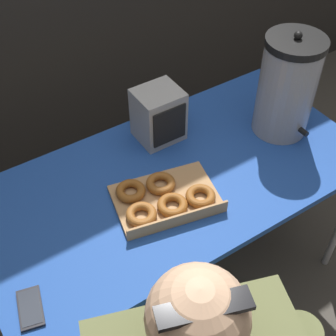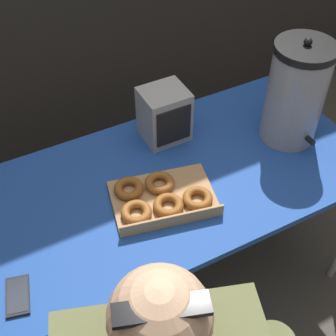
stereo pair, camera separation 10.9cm
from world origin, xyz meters
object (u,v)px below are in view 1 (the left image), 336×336
at_px(cell_phone, 30,308).
at_px(donut_box, 164,199).
at_px(space_heater, 159,115).
at_px(coffee_urn, 288,87).

bearing_deg(cell_phone, donut_box, 27.30).
bearing_deg(cell_phone, space_heater, 45.31).
relative_size(donut_box, space_heater, 1.87).
height_order(coffee_urn, cell_phone, coffee_urn).
relative_size(donut_box, coffee_urn, 0.93).
bearing_deg(coffee_urn, donut_box, -172.45).
xyz_separation_m(coffee_urn, cell_phone, (-1.16, -0.21, -0.20)).
height_order(cell_phone, space_heater, space_heater).
bearing_deg(cell_phone, coffee_urn, 24.18).
relative_size(coffee_urn, space_heater, 2.02).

